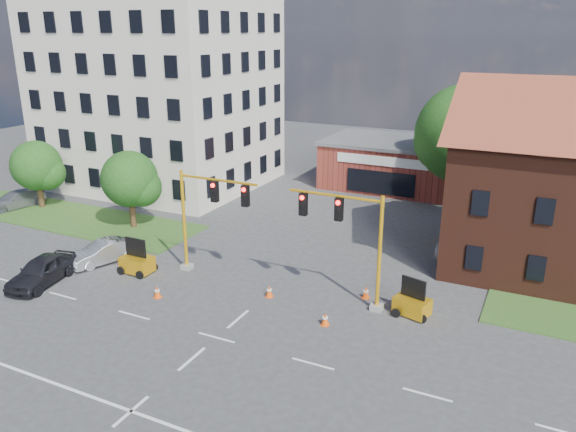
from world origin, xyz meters
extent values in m
plane|color=#3B3B3D|center=(0.00, 0.00, 0.00)|extent=(120.00, 120.00, 0.00)
cube|color=#2F531F|center=(-20.00, 10.00, 0.04)|extent=(22.00, 6.00, 0.08)
cube|color=beige|center=(-20.00, 22.00, 10.00)|extent=(18.00, 15.00, 20.00)
cube|color=maroon|center=(0.00, 30.00, 2.00)|extent=(12.00, 8.00, 4.00)
cube|color=#58585A|center=(0.00, 30.00, 4.15)|extent=(12.40, 8.40, 0.30)
cube|color=white|center=(0.00, 25.95, 3.20)|extent=(8.00, 0.10, 0.80)
cube|color=black|center=(0.00, 25.95, 1.30)|extent=(6.00, 0.10, 2.00)
cylinder|color=#3D2A16|center=(6.50, 27.00, 2.08)|extent=(0.44, 0.44, 4.16)
sphere|color=#194415|center=(6.50, 27.00, 5.86)|extent=(8.06, 8.06, 8.06)
sphere|color=#194415|center=(8.11, 27.30, 4.91)|extent=(5.64, 5.64, 5.64)
cylinder|color=#3D2A16|center=(-14.00, 10.50, 1.31)|extent=(0.44, 0.44, 2.62)
sphere|color=#194415|center=(-14.00, 10.50, 3.68)|extent=(4.05, 4.05, 4.05)
sphere|color=#194415|center=(-13.19, 10.80, 3.09)|extent=(2.84, 2.84, 2.84)
cylinder|color=#3D2A16|center=(-24.00, 11.00, 1.24)|extent=(0.44, 0.44, 2.49)
sphere|color=#194415|center=(-24.00, 11.00, 3.51)|extent=(4.00, 4.00, 4.00)
sphere|color=#194415|center=(-23.20, 11.30, 2.94)|extent=(2.80, 2.80, 2.80)
cube|color=gray|center=(-6.00, 6.00, 0.15)|extent=(0.60, 0.60, 0.30)
cylinder|color=#FFB215|center=(-6.00, 6.00, 3.10)|extent=(0.20, 0.20, 6.20)
cylinder|color=#FFB215|center=(-3.50, 6.00, 5.90)|extent=(5.00, 0.14, 0.14)
cube|color=black|center=(-3.75, 6.00, 5.20)|extent=(0.40, 0.32, 1.20)
cube|color=black|center=(-1.75, 6.00, 5.20)|extent=(0.40, 0.32, 1.20)
sphere|color=#FF0C07|center=(-3.75, 5.82, 5.60)|extent=(0.24, 0.24, 0.24)
cube|color=gray|center=(6.00, 6.00, 0.15)|extent=(0.60, 0.60, 0.30)
cylinder|color=#FFB215|center=(6.00, 6.00, 3.10)|extent=(0.20, 0.20, 6.20)
cylinder|color=#FFB215|center=(3.50, 6.00, 5.90)|extent=(5.00, 0.14, 0.14)
cube|color=black|center=(3.75, 6.00, 5.20)|extent=(0.40, 0.32, 1.20)
cube|color=black|center=(1.75, 6.00, 5.20)|extent=(0.40, 0.32, 1.20)
sphere|color=#FF0C07|center=(3.75, 5.82, 5.60)|extent=(0.24, 0.24, 0.24)
cube|color=#FFB215|center=(-8.33, 4.24, 0.56)|extent=(1.85, 1.24, 0.92)
cube|color=black|center=(-8.33, 4.24, 1.64)|extent=(1.43, 0.13, 1.13)
cube|color=#FFB215|center=(7.77, 6.28, 0.52)|extent=(1.95, 1.56, 0.86)
cube|color=black|center=(7.77, 6.28, 1.52)|extent=(1.31, 0.47, 1.05)
cube|color=#F1500C|center=(-5.18, 2.13, 0.02)|extent=(0.38, 0.38, 0.04)
cone|color=#F1500C|center=(-5.18, 2.13, 0.35)|extent=(0.40, 0.40, 0.70)
cylinder|color=white|center=(-5.18, 2.13, 0.42)|extent=(0.27, 0.27, 0.09)
cube|color=#F1500C|center=(0.26, 4.88, 0.02)|extent=(0.38, 0.38, 0.04)
cone|color=#F1500C|center=(0.26, 4.88, 0.35)|extent=(0.40, 0.40, 0.70)
cylinder|color=white|center=(0.26, 4.88, 0.42)|extent=(0.27, 0.27, 0.09)
cube|color=#F1500C|center=(4.18, 3.35, 0.02)|extent=(0.38, 0.38, 0.04)
cone|color=#F1500C|center=(4.18, 3.35, 0.35)|extent=(0.40, 0.40, 0.70)
cylinder|color=white|center=(4.18, 3.35, 0.42)|extent=(0.27, 0.27, 0.09)
cube|color=#F1500C|center=(5.05, 7.04, 0.02)|extent=(0.38, 0.38, 0.04)
cone|color=#F1500C|center=(5.05, 7.04, 0.35)|extent=(0.40, 0.40, 0.70)
cylinder|color=white|center=(5.05, 7.04, 0.42)|extent=(0.27, 0.27, 0.09)
imported|color=silver|center=(10.33, 14.23, 0.82)|extent=(5.98, 2.84, 1.65)
imported|color=black|center=(-12.23, 0.68, 0.80)|extent=(2.75, 4.98, 1.60)
imported|color=#A0A2A7|center=(-11.22, 4.55, 0.71)|extent=(2.95, 4.54, 1.41)
imported|color=#A0A2A7|center=(-25.78, 9.96, 0.69)|extent=(3.01, 5.09, 1.38)
camera|label=1|loc=(13.31, -19.55, 13.97)|focal=35.00mm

